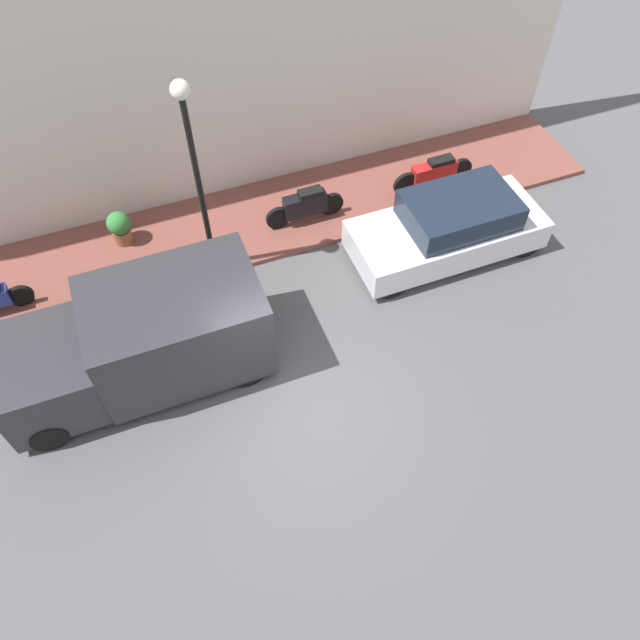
{
  "coord_description": "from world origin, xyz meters",
  "views": [
    {
      "loc": [
        -5.64,
        1.85,
        10.34
      ],
      "look_at": [
        1.28,
        -0.83,
        0.6
      ],
      "focal_mm": 35.0,
      "sensor_mm": 36.0,
      "label": 1
    }
  ],
  "objects_px": {
    "streetlamp": "(192,152)",
    "delivery_van": "(139,341)",
    "potted_plant": "(120,227)",
    "motorcycle_black": "(305,205)",
    "motorcycle_red": "(434,172)",
    "parked_car": "(450,228)"
  },
  "relations": [
    {
      "from": "delivery_van",
      "to": "potted_plant",
      "type": "distance_m",
      "value": 3.67
    },
    {
      "from": "streetlamp",
      "to": "motorcycle_red",
      "type": "bearing_deg",
      "value": -84.14
    },
    {
      "from": "delivery_van",
      "to": "potted_plant",
      "type": "height_order",
      "value": "delivery_van"
    },
    {
      "from": "motorcycle_black",
      "to": "potted_plant",
      "type": "distance_m",
      "value": 4.19
    },
    {
      "from": "parked_car",
      "to": "motorcycle_black",
      "type": "xyz_separation_m",
      "value": [
        1.94,
        2.66,
        -0.12
      ]
    },
    {
      "from": "motorcycle_black",
      "to": "potted_plant",
      "type": "xyz_separation_m",
      "value": [
        0.85,
        4.1,
        -0.02
      ]
    },
    {
      "from": "motorcycle_red",
      "to": "potted_plant",
      "type": "bearing_deg",
      "value": 83.3
    },
    {
      "from": "motorcycle_red",
      "to": "potted_plant",
      "type": "height_order",
      "value": "potted_plant"
    },
    {
      "from": "parked_car",
      "to": "motorcycle_red",
      "type": "height_order",
      "value": "parked_car"
    },
    {
      "from": "parked_car",
      "to": "delivery_van",
      "type": "bearing_deg",
      "value": 96.93
    },
    {
      "from": "streetlamp",
      "to": "motorcycle_black",
      "type": "bearing_deg",
      "value": -75.77
    },
    {
      "from": "motorcycle_black",
      "to": "parked_car",
      "type": "bearing_deg",
      "value": -126.12
    },
    {
      "from": "delivery_van",
      "to": "streetlamp",
      "type": "bearing_deg",
      "value": -41.11
    },
    {
      "from": "motorcycle_red",
      "to": "streetlamp",
      "type": "bearing_deg",
      "value": 95.86
    },
    {
      "from": "motorcycle_black",
      "to": "streetlamp",
      "type": "distance_m",
      "value": 3.56
    },
    {
      "from": "motorcycle_red",
      "to": "motorcycle_black",
      "type": "bearing_deg",
      "value": 89.67
    },
    {
      "from": "parked_car",
      "to": "motorcycle_black",
      "type": "distance_m",
      "value": 3.3
    },
    {
      "from": "delivery_van",
      "to": "motorcycle_black",
      "type": "xyz_separation_m",
      "value": [
        2.79,
        -4.28,
        -0.45
      ]
    },
    {
      "from": "streetlamp",
      "to": "delivery_van",
      "type": "bearing_deg",
      "value": 138.89
    },
    {
      "from": "delivery_van",
      "to": "motorcycle_red",
      "type": "xyz_separation_m",
      "value": [
        2.77,
        -7.59,
        -0.47
      ]
    },
    {
      "from": "streetlamp",
      "to": "potted_plant",
      "type": "distance_m",
      "value": 3.44
    },
    {
      "from": "motorcycle_black",
      "to": "streetlamp",
      "type": "relative_size",
      "value": 0.42
    }
  ]
}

